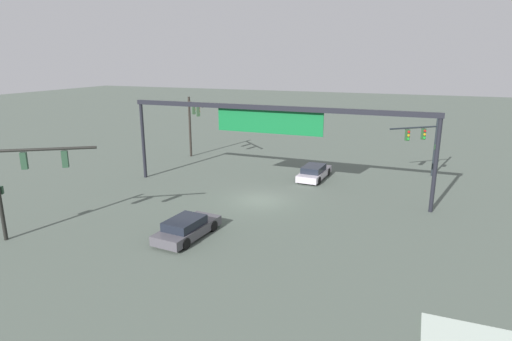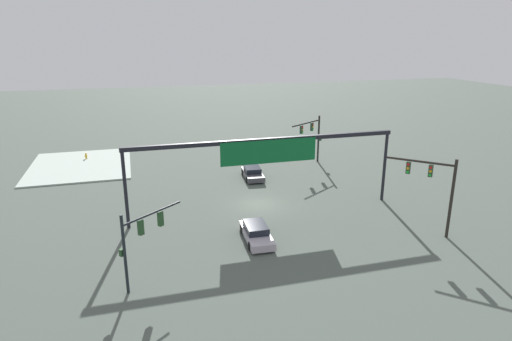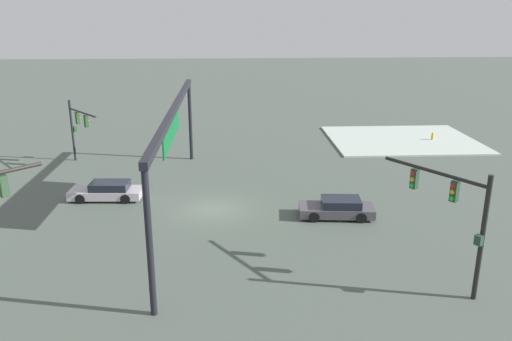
{
  "view_description": "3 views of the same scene",
  "coord_description": "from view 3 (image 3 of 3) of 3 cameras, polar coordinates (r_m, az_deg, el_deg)",
  "views": [
    {
      "loc": [
        10.53,
        -27.29,
        10.1
      ],
      "look_at": [
        0.4,
        -1.87,
        2.78
      ],
      "focal_mm": 29.58,
      "sensor_mm": 36.0,
      "label": 1
    },
    {
      "loc": [
        10.71,
        36.47,
        14.96
      ],
      "look_at": [
        0.45,
        0.74,
        3.52
      ],
      "focal_mm": 30.93,
      "sensor_mm": 36.0,
      "label": 2
    },
    {
      "loc": [
        -30.46,
        -1.2,
        12.28
      ],
      "look_at": [
        0.39,
        -2.79,
        2.44
      ],
      "focal_mm": 36.01,
      "sensor_mm": 36.0,
      "label": 3
    }
  ],
  "objects": [
    {
      "name": "sidewalk_corner",
      "position": [
        51.68,
        15.9,
        3.32
      ],
      "size": [
        11.41,
        13.77,
        0.15
      ],
      "primitive_type": "cube",
      "color": "#B3C3B6",
      "rests_on": "ground"
    },
    {
      "name": "ground_plane",
      "position": [
        32.87,
        -4.85,
        -4.34
      ],
      "size": [
        204.06,
        204.06,
        0.0
      ],
      "primitive_type": "plane",
      "color": "#4D584F"
    },
    {
      "name": "traffic_signal_opposite_side",
      "position": [
        24.25,
        21.37,
        -3.86
      ],
      "size": [
        4.91,
        3.14,
        5.74
      ],
      "rotation": [
        0.0,
        0.0,
        0.58
      ],
      "color": "black",
      "rests_on": "ground"
    },
    {
      "name": "traffic_signal_near_corner",
      "position": [
        43.92,
        -19.18,
        4.99
      ],
      "size": [
        4.04,
        3.11,
        5.09
      ],
      "rotation": [
        0.0,
        0.0,
        -2.46
      ],
      "color": "black",
      "rests_on": "ground"
    },
    {
      "name": "overhead_sign_gantry",
      "position": [
        31.3,
        -9.09,
        5.21
      ],
      "size": [
        23.57,
        0.43,
        6.71
      ],
      "color": "black",
      "rests_on": "ground"
    },
    {
      "name": "fire_hydrant_on_curb",
      "position": [
        52.15,
        19.01,
        3.62
      ],
      "size": [
        0.33,
        0.22,
        0.71
      ],
      "color": "gold",
      "rests_on": "sidewalk_corner"
    },
    {
      "name": "sedan_car_approaching",
      "position": [
        35.71,
        -16.21,
        -2.2
      ],
      "size": [
        2.06,
        4.85,
        1.21
      ],
      "rotation": [
        0.0,
        0.0,
        1.52
      ],
      "color": "#B6ACB9",
      "rests_on": "ground"
    },
    {
      "name": "sedan_car_waiting_far",
      "position": [
        31.82,
        9.04,
        -4.15
      ],
      "size": [
        2.24,
        4.66,
        1.21
      ],
      "rotation": [
        0.0,
        0.0,
        1.48
      ],
      "color": "#47454B",
      "rests_on": "ground"
    }
  ]
}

